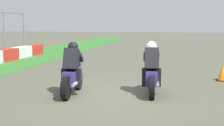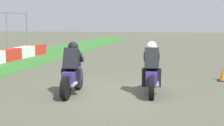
# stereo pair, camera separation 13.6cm
# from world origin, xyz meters

# --- Properties ---
(ground_plane) EXTENTS (120.00, 120.00, 0.00)m
(ground_plane) POSITION_xyz_m (0.00, 0.00, 0.00)
(ground_plane) COLOR #505240
(rider_lane_a) EXTENTS (2.04, 0.56, 1.51)m
(rider_lane_a) POSITION_xyz_m (0.28, -1.11, 0.62)
(rider_lane_a) COLOR black
(rider_lane_a) RESTS_ON ground_plane
(rider_lane_b) EXTENTS (2.04, 0.55, 1.51)m
(rider_lane_b) POSITION_xyz_m (-0.23, 1.09, 0.62)
(rider_lane_b) COLOR black
(rider_lane_b) RESTS_ON ground_plane
(traffic_cone) EXTENTS (0.40, 0.40, 0.55)m
(traffic_cone) POSITION_xyz_m (2.87, -3.43, 0.26)
(traffic_cone) COLOR black
(traffic_cone) RESTS_ON ground_plane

